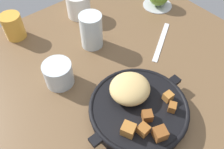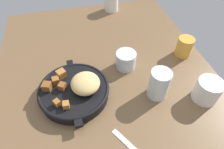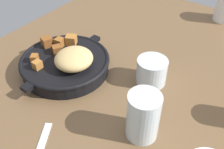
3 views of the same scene
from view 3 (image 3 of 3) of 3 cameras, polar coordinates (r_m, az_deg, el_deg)
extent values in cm
cube|color=brown|center=(72.92, 0.96, -1.13)|extent=(113.02, 84.96, 2.40)
cylinder|color=black|center=(74.18, -10.06, 2.15)|extent=(23.93, 23.93, 3.91)
torus|color=black|center=(73.19, -10.20, 3.16)|extent=(24.65, 24.65, 1.20)
cube|color=black|center=(67.21, -17.84, -2.67)|extent=(2.64, 2.40, 1.20)
cube|color=black|center=(81.20, -3.79, 7.62)|extent=(2.64, 2.40, 1.20)
ellipsoid|color=tan|center=(68.76, -8.28, 3.40)|extent=(10.20, 9.88, 4.62)
cube|color=brown|center=(74.98, -11.85, 5.29)|extent=(3.14, 3.12, 2.30)
cube|color=#A86B2D|center=(78.00, -8.84, 7.40)|extent=(3.73, 3.81, 2.73)
cube|color=brown|center=(78.63, -13.91, 6.91)|extent=(3.54, 3.48, 2.70)
cube|color=#935623|center=(77.90, -11.26, 6.87)|extent=(2.55, 2.60, 2.37)
cube|color=#A86B2D|center=(70.75, -15.88, 2.05)|extent=(2.25, 2.06, 2.15)
cube|color=#935623|center=(73.24, -16.42, 3.36)|extent=(2.69, 2.57, 2.10)
cylinder|color=silver|center=(69.18, 8.57, 0.71)|extent=(7.97, 7.97, 6.91)
cylinder|color=silver|center=(55.05, 6.75, -8.93)|extent=(6.98, 6.98, 11.17)
camera|label=1|loc=(0.90, -12.97, 43.60)|focal=38.00mm
camera|label=2|loc=(0.42, -74.31, 28.69)|focal=30.95mm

